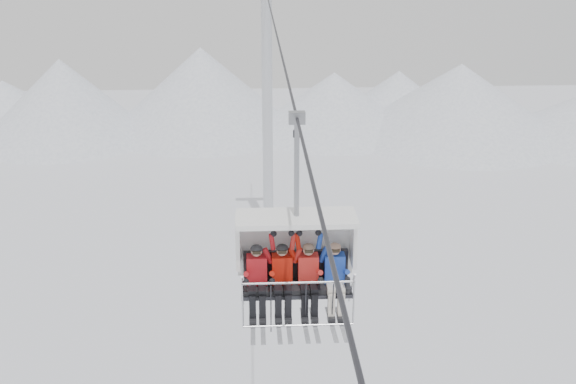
{
  "coord_description": "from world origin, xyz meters",
  "views": [
    {
      "loc": [
        -0.79,
        -15.72,
        16.59
      ],
      "look_at": [
        0.0,
        0.0,
        10.69
      ],
      "focal_mm": 45.0,
      "sensor_mm": 36.0,
      "label": 1
    }
  ],
  "objects_px": {
    "skier_far_left": "(257,278)",
    "lift_tower_right": "(268,135)",
    "chairlift_carrier": "(296,249)",
    "skier_center_left": "(282,278)",
    "skier_center_right": "(309,277)",
    "skier_far_right": "(335,276)"
  },
  "relations": [
    {
      "from": "skier_far_left",
      "to": "skier_center_right",
      "type": "distance_m",
      "value": 0.99
    },
    {
      "from": "skier_center_left",
      "to": "skier_far_right",
      "type": "relative_size",
      "value": 1.0
    },
    {
      "from": "skier_center_right",
      "to": "skier_far_right",
      "type": "height_order",
      "value": "same"
    },
    {
      "from": "lift_tower_right",
      "to": "skier_center_left",
      "type": "bearing_deg",
      "value": -90.63
    },
    {
      "from": "skier_far_left",
      "to": "lift_tower_right",
      "type": "bearing_deg",
      "value": 88.27
    },
    {
      "from": "skier_far_left",
      "to": "skier_far_right",
      "type": "xyz_separation_m",
      "value": [
        1.5,
        0.0,
        0.0
      ]
    },
    {
      "from": "chairlift_carrier",
      "to": "skier_center_left",
      "type": "bearing_deg",
      "value": -132.3
    },
    {
      "from": "lift_tower_right",
      "to": "skier_far_left",
      "type": "height_order",
      "value": "lift_tower_right"
    },
    {
      "from": "skier_far_left",
      "to": "skier_center_right",
      "type": "xyz_separation_m",
      "value": [
        0.99,
        0.0,
        0.0
      ]
    },
    {
      "from": "lift_tower_right",
      "to": "skier_far_left",
      "type": "relative_size",
      "value": 7.99
    },
    {
      "from": "lift_tower_right",
      "to": "skier_center_right",
      "type": "xyz_separation_m",
      "value": [
        0.23,
        -25.36,
        4.41
      ]
    },
    {
      "from": "lift_tower_right",
      "to": "skier_far_left",
      "type": "bearing_deg",
      "value": -91.73
    },
    {
      "from": "skier_center_left",
      "to": "skier_center_right",
      "type": "distance_m",
      "value": 0.5
    },
    {
      "from": "chairlift_carrier",
      "to": "skier_center_right",
      "type": "height_order",
      "value": "chairlift_carrier"
    },
    {
      "from": "skier_far_left",
      "to": "skier_center_left",
      "type": "bearing_deg",
      "value": 0.0
    },
    {
      "from": "lift_tower_right",
      "to": "chairlift_carrier",
      "type": "height_order",
      "value": "lift_tower_right"
    },
    {
      "from": "chairlift_carrier",
      "to": "lift_tower_right",
      "type": "bearing_deg",
      "value": 90.0
    },
    {
      "from": "skier_far_left",
      "to": "skier_center_left",
      "type": "relative_size",
      "value": 1.0
    },
    {
      "from": "skier_center_right",
      "to": "skier_far_left",
      "type": "bearing_deg",
      "value": 180.0
    },
    {
      "from": "lift_tower_right",
      "to": "chairlift_carrier",
      "type": "distance_m",
      "value": 25.52
    },
    {
      "from": "chairlift_carrier",
      "to": "skier_far_left",
      "type": "bearing_deg",
      "value": -158.29
    },
    {
      "from": "skier_far_right",
      "to": "skier_center_right",
      "type": "bearing_deg",
      "value": 180.0
    }
  ]
}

